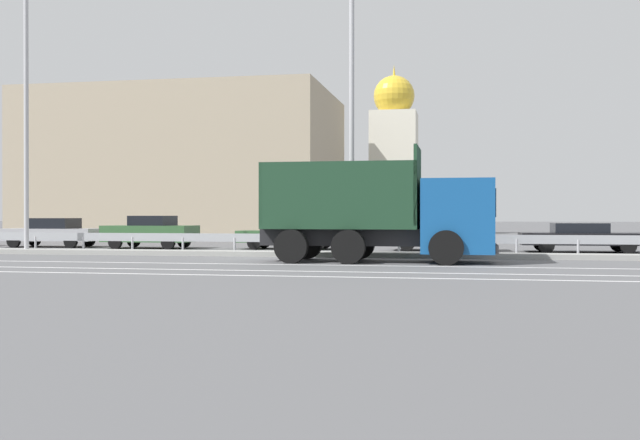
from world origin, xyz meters
name	(u,v)px	position (x,y,z in m)	size (l,w,h in m)	color
ground_plane	(268,259)	(0.00, 0.00, 0.00)	(320.00, 320.00, 0.00)	#565659
lane_strip_0	(369,266)	(3.80, -2.88, 0.00)	(63.55, 0.16, 0.01)	silver
lane_strip_1	(357,272)	(3.80, -5.39, 0.00)	(63.55, 0.16, 0.01)	silver
lane_strip_2	(348,277)	(3.80, -7.03, 0.00)	(63.55, 0.16, 0.01)	silver
median_island	(279,254)	(0.00, 1.55, 0.09)	(34.95, 1.10, 0.18)	gray
median_guardrail	(288,239)	(0.00, 2.88, 0.57)	(63.55, 0.09, 0.78)	#9EA0A5
dump_truck	(407,220)	(4.79, -1.08, 1.33)	(7.37, 2.67, 3.62)	#144C8C
median_road_sign	(279,220)	(-0.03, 1.55, 1.33)	(0.86, 0.16, 2.43)	white
street_lamp_1	(23,100)	(-10.09, 1.43, 5.89)	(0.71, 2.49, 10.73)	#ADADB2
street_lamp_2	(351,110)	(2.63, 1.46, 5.20)	(0.70, 1.82, 9.52)	#ADADB2
parked_car_2	(53,232)	(-12.29, 7.21, 0.69)	(4.54, 2.23, 1.35)	#A3A3A8
parked_car_3	(151,232)	(-7.22, 6.77, 0.75)	(4.01, 2.06, 1.46)	#335B33
parked_car_4	(291,235)	(-0.90, 7.24, 0.64)	(4.53, 1.90, 1.20)	#335B33
parked_car_5	(439,232)	(5.54, 7.07, 0.76)	(4.40, 2.15, 1.50)	#A3A3A8
parked_car_6	(582,237)	(11.19, 6.64, 0.62)	(4.93, 2.08, 1.17)	black
background_building_0	(188,166)	(-12.26, 24.58, 4.89)	(19.96, 12.81, 9.77)	tan
church_tower	(394,157)	(1.15, 34.46, 6.12)	(3.60, 3.60, 13.41)	silver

